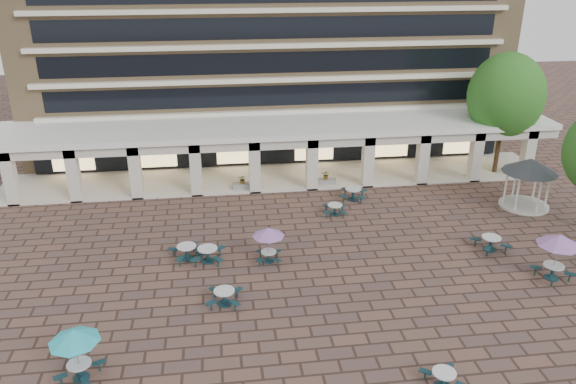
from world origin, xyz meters
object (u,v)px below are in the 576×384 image
object	(u,v)px
gazebo	(530,171)
planter_right	(326,180)
picnic_table_3	(444,378)
planter_left	(243,184)

from	to	relation	value
gazebo	planter_right	xyz separation A→B (m)	(-12.91, 5.56, -2.16)
gazebo	planter_right	distance (m)	14.23
gazebo	planter_right	world-z (taller)	gazebo
picnic_table_3	gazebo	xyz separation A→B (m)	(12.34, 16.17, 2.18)
planter_left	planter_right	world-z (taller)	planter_right
picnic_table_3	planter_left	size ratio (longest dim) A/B	1.17
picnic_table_3	planter_left	world-z (taller)	planter_left
planter_left	planter_right	distance (m)	6.29
gazebo	planter_left	size ratio (longest dim) A/B	2.49
picnic_table_3	planter_left	xyz separation A→B (m)	(-6.86, 21.73, -0.01)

